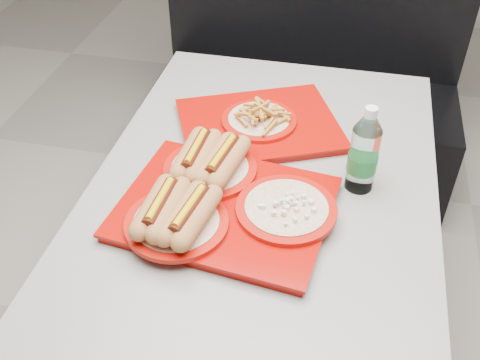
% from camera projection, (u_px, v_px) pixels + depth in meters
% --- Properties ---
extents(ground, '(6.00, 6.00, 0.00)m').
position_uv_depth(ground, '(256.00, 354.00, 1.94)').
color(ground, gray).
rests_on(ground, ground).
extents(diner_table, '(0.92, 1.42, 0.75)m').
position_uv_depth(diner_table, '(260.00, 236.00, 1.57)').
color(diner_table, black).
rests_on(diner_table, ground).
extents(booth_bench, '(1.30, 0.57, 1.35)m').
position_uv_depth(booth_bench, '(305.00, 92.00, 2.50)').
color(booth_bench, black).
rests_on(booth_bench, ground).
extents(tray_near, '(0.55, 0.47, 0.11)m').
position_uv_depth(tray_near, '(217.00, 198.00, 1.38)').
color(tray_near, '#9A0904').
rests_on(tray_near, diner_table).
extents(tray_far, '(0.56, 0.51, 0.09)m').
position_uv_depth(tray_far, '(259.00, 122.00, 1.66)').
color(tray_far, '#9A0904').
rests_on(tray_far, diner_table).
extents(water_bottle, '(0.08, 0.08, 0.24)m').
position_uv_depth(water_bottle, '(364.00, 154.00, 1.41)').
color(water_bottle, silver).
rests_on(water_bottle, diner_table).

